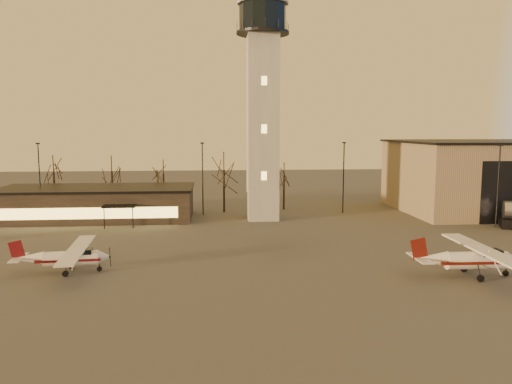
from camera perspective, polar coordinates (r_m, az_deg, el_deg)
ground at (r=37.99m, az=5.21°, el=-11.21°), size 220.00×220.00×0.00m
control_tower at (r=65.93m, az=0.77°, el=10.99°), size 6.80×6.80×32.60m
hangar at (r=81.65m, az=26.49°, el=1.66°), size 30.60×20.60×10.30m
terminal at (r=69.94m, az=-17.66°, el=-1.20°), size 25.40×12.20×4.30m
light_poles at (r=67.16m, az=1.09°, el=1.60°), size 58.50×12.25×10.14m
tree_row at (r=75.24m, az=-10.39°, el=2.49°), size 37.20×9.20×8.80m
cessna_front at (r=44.83m, az=24.05°, el=-7.42°), size 9.58×12.12×3.35m
cessna_rear at (r=44.93m, az=-20.18°, el=-7.38°), size 8.49×10.72×2.95m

